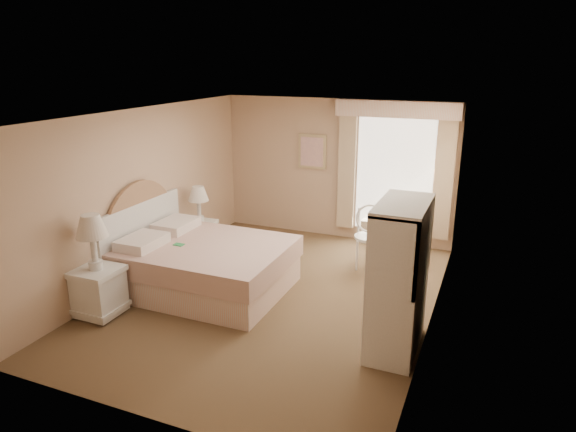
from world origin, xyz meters
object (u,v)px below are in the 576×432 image
at_px(bed, 198,263).
at_px(nightstand_far, 200,228).
at_px(cafe_chair, 370,231).
at_px(armoire, 399,290).
at_px(round_table, 396,229).
at_px(nightstand_near, 97,279).

height_order(bed, nightstand_far, bed).
xyz_separation_m(cafe_chair, armoire, (0.88, -2.27, 0.15)).
bearing_deg(bed, cafe_chair, 40.83).
bearing_deg(nightstand_far, round_table, 20.68).
bearing_deg(nightstand_near, nightstand_far, 90.00).
xyz_separation_m(nightstand_far, armoire, (3.65, -1.73, 0.29)).
relative_size(round_table, cafe_chair, 0.69).
bearing_deg(armoire, nightstand_far, 154.67).
xyz_separation_m(bed, nightstand_far, (-0.73, 1.23, 0.04)).
xyz_separation_m(round_table, armoire, (0.58, -2.89, 0.27)).
relative_size(nightstand_near, cafe_chair, 1.36).
xyz_separation_m(bed, round_table, (2.34, 2.38, 0.06)).
relative_size(cafe_chair, armoire, 0.57).
relative_size(bed, cafe_chair, 2.35).
xyz_separation_m(nightstand_near, nightstand_far, (0.00, 2.41, -0.07)).
distance_m(bed, nightstand_near, 1.40).
relative_size(nightstand_near, armoire, 0.77).
xyz_separation_m(nightstand_far, round_table, (3.07, 1.16, 0.02)).
distance_m(bed, round_table, 3.34).
distance_m(nightstand_near, cafe_chair, 4.05).
bearing_deg(nightstand_near, armoire, 10.61).
distance_m(nightstand_near, round_table, 4.71).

